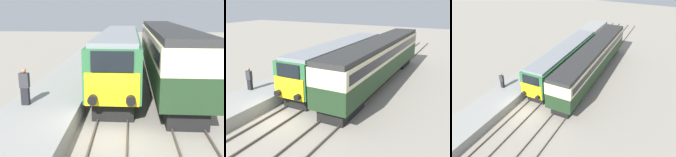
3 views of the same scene
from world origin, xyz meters
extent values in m
plane|color=gray|center=(0.00, 0.00, 0.00)|extent=(120.00, 120.00, 0.00)
cube|color=gray|center=(-3.30, 8.00, 0.43)|extent=(3.50, 50.00, 0.86)
cube|color=#4C4238|center=(-0.72, 5.00, 0.07)|extent=(0.07, 60.00, 0.14)
cube|color=#4C4238|center=(0.72, 5.00, 0.07)|extent=(0.07, 60.00, 0.14)
cube|color=#4C4238|center=(2.68, 5.00, 0.07)|extent=(0.07, 60.00, 0.14)
cube|color=#4C4238|center=(4.12, 5.00, 0.07)|extent=(0.07, 60.00, 0.14)
cube|color=black|center=(0.00, 3.62, 0.50)|extent=(2.03, 4.00, 1.00)
cube|color=black|center=(0.00, 13.99, 0.50)|extent=(2.03, 4.00, 1.00)
cube|color=#2D6B3D|center=(0.00, 8.81, 2.28)|extent=(2.70, 15.37, 2.56)
cube|color=yellow|center=(0.00, 1.08, 1.77)|extent=(2.48, 0.10, 1.54)
cube|color=black|center=(0.00, 1.08, 3.05)|extent=(1.89, 0.10, 0.92)
cube|color=gray|center=(0.00, 8.81, 3.68)|extent=(2.38, 14.76, 0.24)
cylinder|color=black|center=(-0.85, 0.87, 1.35)|extent=(0.44, 0.35, 0.44)
cylinder|color=black|center=(0.85, 0.87, 1.35)|extent=(0.44, 0.35, 0.44)
cube|color=black|center=(3.40, 2.50, 0.47)|extent=(1.89, 3.60, 0.95)
cube|color=black|center=(3.40, 17.62, 0.47)|extent=(1.89, 3.60, 0.95)
cube|color=#1E381E|center=(3.40, 10.06, 1.74)|extent=(2.70, 19.51, 1.57)
cube|color=beige|center=(3.40, 10.06, 3.14)|extent=(2.71, 19.51, 1.24)
cube|color=black|center=(3.40, 10.06, 3.14)|extent=(2.75, 18.73, 0.68)
cube|color=#2D2D2D|center=(3.40, 10.06, 3.94)|extent=(2.48, 19.51, 0.36)
cube|color=black|center=(-4.13, 1.43, 1.28)|extent=(0.36, 0.24, 0.84)
cube|color=#333338|center=(-4.13, 1.43, 2.05)|extent=(0.44, 0.26, 0.70)
sphere|color=#9E704C|center=(-4.13, 1.43, 2.52)|extent=(0.23, 0.23, 0.23)
camera|label=1|loc=(0.80, -10.96, 5.23)|focal=45.00mm
camera|label=2|loc=(10.51, -11.63, 7.70)|focal=40.00mm
camera|label=3|loc=(11.29, -14.05, 14.02)|focal=35.00mm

